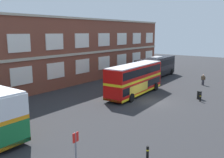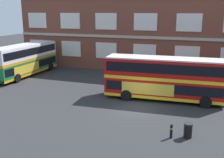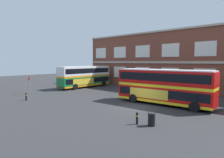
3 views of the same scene
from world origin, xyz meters
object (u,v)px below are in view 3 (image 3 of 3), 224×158
Objects in this scene: double_decker_middle at (164,86)px; station_litter_bin at (152,119)px; safety_bollard_west at (26,97)px; double_decker_near at (85,76)px; safety_bollard_east at (137,118)px; bus_stand_flag at (29,84)px.

station_litter_bin is (2.92, -7.53, -1.63)m from double_decker_middle.
double_decker_near is at bearing 108.04° from safety_bollard_west.
double_decker_near is 19.00m from double_decker_middle.
double_decker_middle is at bearing -11.84° from double_decker_near.
safety_bollard_west is (-14.20, -9.60, -1.66)m from double_decker_middle.
safety_bollard_east is at bearing -156.92° from station_litter_bin.
bus_stand_flag is 2.84× the size of safety_bollard_east.
station_litter_bin is 17.25m from safety_bollard_west.
station_litter_bin is at bearing -68.79° from double_decker_middle.
double_decker_near reaches higher than safety_bollard_west.
safety_bollard_east is at bearing 5.74° from safety_bollard_west.
double_decker_middle reaches higher than safety_bollard_east.
bus_stand_flag is at bearing 179.18° from station_litter_bin.
safety_bollard_east is at bearing -2.13° from bus_stand_flag.
double_decker_middle is 17.22m from safety_bollard_west.
double_decker_middle is at bearing 34.05° from safety_bollard_west.
double_decker_near reaches higher than bus_stand_flag.
double_decker_middle is 8.36m from safety_bollard_east.
double_decker_near is at bearing 91.32° from bus_stand_flag.
bus_stand_flag is at bearing -88.68° from double_decker_near.
double_decker_near is 0.99× the size of double_decker_middle.
double_decker_near is 11.60× the size of safety_bollard_west.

